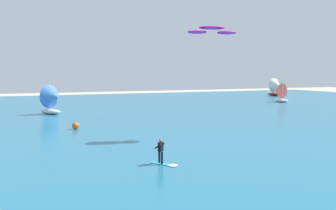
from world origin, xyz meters
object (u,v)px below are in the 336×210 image
kite (212,31)px  marker_buoy (76,126)px  kitesurfer (163,155)px  sailboat_heeled_over (276,87)px  sailboat_anchored_offshore (53,99)px  sailboat_mid_left (279,92)px

kite → marker_buoy: (-10.91, 9.55, -9.41)m
kitesurfer → kite: kite is taller
sailboat_heeled_over → kite: bearing=-134.3°
kite → sailboat_anchored_offshore: (-11.57, 24.86, -7.62)m
kitesurfer → sailboat_heeled_over: sailboat_heeled_over is taller
marker_buoy → sailboat_heeled_over: bearing=33.1°
sailboat_heeled_over → marker_buoy: (-55.78, -36.37, -1.93)m
kitesurfer → sailboat_mid_left: bearing=43.0°
kitesurfer → sailboat_anchored_offshore: bearing=96.0°
sailboat_mid_left → sailboat_anchored_offshore: bearing=-173.2°
sailboat_mid_left → sailboat_anchored_offshore: size_ratio=0.90×
kitesurfer → sailboat_anchored_offshore: (-3.48, 32.86, 1.56)m
sailboat_mid_left → sailboat_anchored_offshore: (-44.41, -5.28, 0.22)m
sailboat_heeled_over → sailboat_anchored_offshore: 60.24m
kite → marker_buoy: bearing=138.8°
kitesurfer → sailboat_mid_left: sailboat_mid_left is taller
kitesurfer → sailboat_heeled_over: bearing=45.5°
kitesurfer → sailboat_heeled_over: (52.97, 53.91, 1.70)m
marker_buoy → kite: bearing=-41.2°
kite → sailboat_anchored_offshore: bearing=115.0°
sailboat_anchored_offshore → sailboat_heeled_over: bearing=20.5°
sailboat_heeled_over → sailboat_anchored_offshore: sailboat_heeled_over is taller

